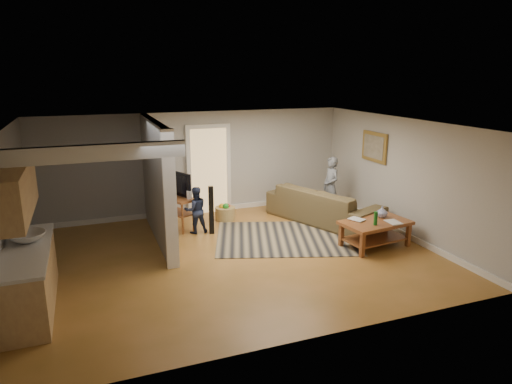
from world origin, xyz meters
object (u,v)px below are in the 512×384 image
Objects in this scene: coffee_table at (376,226)px; speaker_left at (170,221)px; toddler at (196,232)px; speaker_right at (211,210)px; tv_console at (174,199)px; child at (330,215)px; toy_basket at (225,213)px; sofa at (323,221)px.

speaker_left is at bearing 156.18° from coffee_table.
speaker_left is 0.85m from toddler.
speaker_right is at bearing 146.90° from coffee_table.
speaker_left reaches higher than toddler.
speaker_left is at bearing -157.80° from speaker_right.
speaker_left is (-0.26, -0.88, -0.22)m from tv_console.
child is (3.07, 0.26, -0.53)m from speaker_right.
toddler is (-0.85, -0.63, -0.18)m from toy_basket.
speaker_right is at bearing -85.08° from child.
coffee_table is 1.37× the size of speaker_right.
child is at bearing -67.34° from sofa.
sofa is 0.57m from child.
tv_console is 1.31m from toy_basket.
tv_console is 0.96m from speaker_right.
child is 1.41× the size of toddler.
toddler is at bearing -80.12° from tv_console.
tv_console is at bearing -96.39° from child.
tv_console is at bearing 53.63° from sofa.
tv_console is at bearing -56.79° from toddler.
coffee_table is 1.16× the size of tv_console.
sofa is at bearing 7.01° from speaker_right.
sofa is 2.99m from toddler.
coffee_table is at bearing 164.60° from sofa.
speaker_left reaches higher than child.
toy_basket is at bearing 23.30° from speaker_left.
speaker_left is (-3.82, 1.69, 0.04)m from coffee_table.
toddler is (-2.98, 0.30, 0.00)m from sofa.
coffee_table is 3.02× the size of toy_basket.
toy_basket is at bearing 131.16° from coffee_table.
tv_console is at bearing 62.69° from speaker_left.
child is (4.00, 0.46, -0.45)m from speaker_left.
speaker_right is 3.13m from child.
toddler is at bearing 161.73° from speaker_right.
toy_basket is at bearing -19.41° from tv_console.
coffee_table is 3.45m from speaker_right.
coffee_table is 1.59× the size of speaker_left.
tv_console is 0.86× the size of child.
speaker_right reaches higher than child.
sofa is 5.77× the size of toy_basket.
tv_console reaches higher than sofa.
toddler is (0.62, 0.36, -0.45)m from speaker_left.
sofa is at bearing -23.72° from toy_basket.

